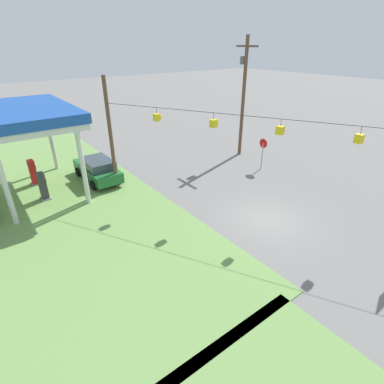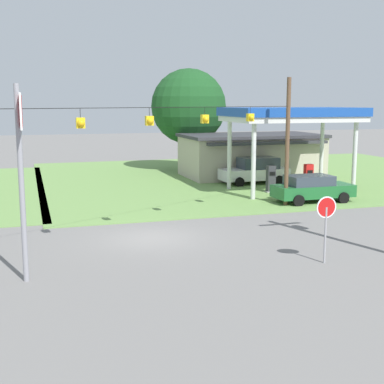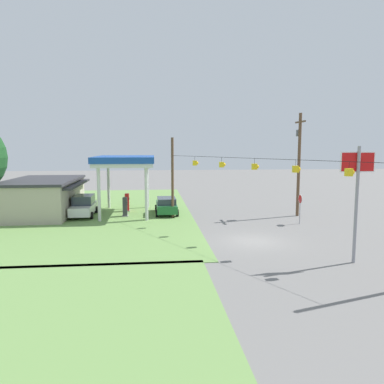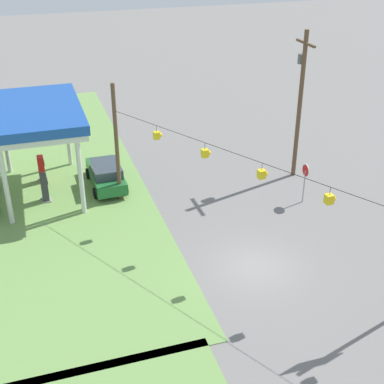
% 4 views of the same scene
% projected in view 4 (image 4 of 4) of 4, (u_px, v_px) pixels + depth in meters
% --- Properties ---
extents(ground_plane, '(160.00, 160.00, 0.00)m').
position_uv_depth(ground_plane, '(255.00, 267.00, 26.43)').
color(ground_plane, slate).
extents(gas_station_canopy, '(8.44, 5.44, 5.54)m').
position_uv_depth(gas_station_canopy, '(34.00, 115.00, 31.34)').
color(gas_station_canopy, silver).
rests_on(gas_station_canopy, ground).
extents(fuel_pump_near, '(0.71, 0.56, 1.80)m').
position_uv_depth(fuel_pump_near, '(45.00, 188.00, 32.10)').
color(fuel_pump_near, gray).
rests_on(fuel_pump_near, ground).
extents(fuel_pump_far, '(0.71, 0.56, 1.80)m').
position_uv_depth(fuel_pump_far, '(42.00, 170.00, 34.42)').
color(fuel_pump_far, gray).
rests_on(fuel_pump_far, ground).
extents(car_at_pumps_front, '(4.79, 2.16, 1.62)m').
position_uv_depth(car_at_pumps_front, '(106.00, 174.00, 33.85)').
color(car_at_pumps_front, '#1E602D').
rests_on(car_at_pumps_front, ground).
extents(stop_sign_roadside, '(0.80, 0.08, 2.50)m').
position_uv_depth(stop_sign_roadside, '(305.00, 175.00, 31.55)').
color(stop_sign_roadside, '#99999E').
rests_on(stop_sign_roadside, ground).
extents(utility_pole_main, '(2.20, 0.44, 9.48)m').
position_uv_depth(utility_pole_main, '(300.00, 98.00, 33.32)').
color(utility_pole_main, brown).
rests_on(utility_pole_main, ground).
extents(signal_span_gantry, '(18.35, 10.24, 7.24)m').
position_uv_depth(signal_span_gantry, '(260.00, 195.00, 24.56)').
color(signal_span_gantry, brown).
rests_on(signal_span_gantry, ground).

